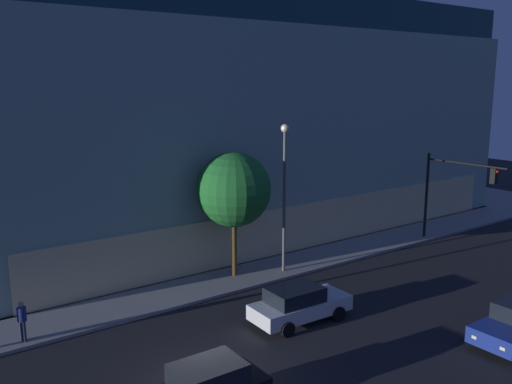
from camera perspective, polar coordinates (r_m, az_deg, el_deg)
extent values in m
plane|color=black|center=(20.08, -5.49, -19.25)|extent=(120.00, 120.00, 0.00)
cube|color=#4C4C51|center=(46.55, -7.17, -1.24)|extent=(38.69, 31.17, 0.15)
cube|color=beige|center=(34.08, 5.32, -3.38)|extent=(34.46, 0.60, 2.77)
cube|color=#90AD9F|center=(45.56, -7.38, 7.01)|extent=(38.29, 30.77, 13.25)
cube|color=#173C41|center=(45.63, -7.63, 16.67)|extent=(37.53, 30.15, 2.12)
cylinder|color=black|center=(37.52, 17.25, -0.32)|extent=(0.18, 0.18, 5.52)
cylinder|color=black|center=(35.66, 20.92, 2.76)|extent=(0.19, 5.30, 0.12)
cube|color=black|center=(34.80, 23.43, 1.53)|extent=(0.32, 0.32, 0.90)
sphere|color=red|center=(34.67, 23.72, 1.94)|extent=(0.18, 0.18, 0.18)
cylinder|color=#5C5C5C|center=(29.05, 2.94, -1.12)|extent=(0.16, 0.16, 7.53)
sphere|color=#F9EFC6|center=(28.46, 3.02, 6.60)|extent=(0.44, 0.44, 0.44)
cylinder|color=brown|center=(28.93, -2.28, -5.74)|extent=(0.28, 0.28, 3.07)
sphere|color=#20702C|center=(28.17, -2.33, 0.26)|extent=(3.87, 3.87, 3.87)
cylinder|color=#2D3851|center=(24.04, -22.88, -13.19)|extent=(0.14, 0.14, 0.86)
cylinder|color=#2D3851|center=(24.18, -23.11, -13.06)|extent=(0.14, 0.14, 0.86)
cylinder|color=navy|center=(23.83, -23.13, -11.56)|extent=(0.36, 0.36, 0.57)
sphere|color=tan|center=(23.68, -23.21, -10.66)|extent=(0.24, 0.24, 0.24)
cube|color=black|center=(17.92, -5.00, -18.31)|extent=(2.22, 1.59, 0.67)
cylinder|color=black|center=(19.53, -3.54, -19.03)|extent=(0.67, 0.25, 0.67)
cube|color=silver|center=(24.33, 4.65, -11.80)|extent=(4.54, 1.95, 0.65)
cube|color=black|center=(23.89, 4.04, -10.57)|extent=(2.35, 1.68, 0.63)
cube|color=#F9F4CC|center=(26.02, 7.74, -10.28)|extent=(0.13, 0.20, 0.12)
cube|color=#F9F4CC|center=(25.30, 9.37, -10.98)|extent=(0.13, 0.20, 0.12)
cylinder|color=black|center=(25.90, 5.84, -11.11)|extent=(0.65, 0.26, 0.64)
cylinder|color=black|center=(24.68, 8.53, -12.36)|extent=(0.65, 0.26, 0.64)
cylinder|color=black|center=(24.35, 0.69, -12.57)|extent=(0.65, 0.26, 0.64)
cylinder|color=black|center=(23.05, 3.27, -14.04)|extent=(0.65, 0.26, 0.64)
cube|color=#F9F4CC|center=(22.72, 24.24, -14.58)|extent=(0.12, 0.20, 0.12)
cube|color=#F9F4CC|center=(23.23, 21.74, -13.79)|extent=(0.12, 0.20, 0.12)
cylinder|color=black|center=(24.19, 21.98, -13.63)|extent=(0.64, 0.24, 0.64)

